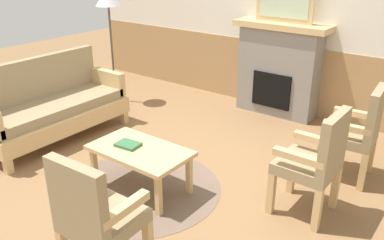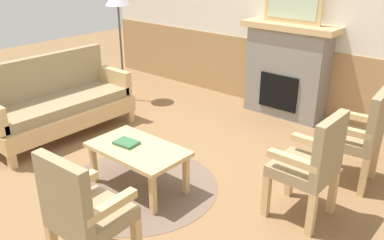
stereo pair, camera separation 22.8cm
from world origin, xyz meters
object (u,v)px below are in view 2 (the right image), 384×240
(armchair_by_window_left, at_px, (360,133))
(armchair_front_left, at_px, (83,210))
(book_on_table, at_px, (126,143))
(floor_lamp_by_couch, at_px, (118,4))
(fireplace, at_px, (287,70))
(armchair_near_fireplace, at_px, (312,163))
(framed_picture, at_px, (293,1))
(coffee_table, at_px, (138,152))
(couch, at_px, (59,105))

(armchair_by_window_left, distance_m, armchair_front_left, 2.68)
(book_on_table, relative_size, floor_lamp_by_couch, 0.13)
(fireplace, xyz_separation_m, armchair_by_window_left, (1.43, -1.17, -0.11))
(armchair_front_left, bearing_deg, armchair_by_window_left, 68.29)
(book_on_table, distance_m, floor_lamp_by_couch, 2.71)
(fireplace, relative_size, armchair_front_left, 1.33)
(fireplace, height_order, armchair_near_fireplace, fireplace)
(book_on_table, height_order, floor_lamp_by_couch, floor_lamp_by_couch)
(book_on_table, height_order, armchair_near_fireplace, armchair_near_fireplace)
(framed_picture, relative_size, coffee_table, 0.83)
(framed_picture, height_order, floor_lamp_by_couch, framed_picture)
(fireplace, relative_size, couch, 0.72)
(armchair_near_fireplace, distance_m, armchair_front_left, 1.87)
(floor_lamp_by_couch, bearing_deg, armchair_near_fireplace, -15.35)
(book_on_table, bearing_deg, floor_lamp_by_couch, 140.22)
(couch, height_order, coffee_table, couch)
(couch, relative_size, armchair_near_fireplace, 1.84)
(framed_picture, height_order, armchair_near_fireplace, framed_picture)
(framed_picture, bearing_deg, floor_lamp_by_couch, -154.42)
(coffee_table, xyz_separation_m, floor_lamp_by_couch, (-2.07, 1.59, 1.06))
(framed_picture, xyz_separation_m, coffee_table, (-0.13, -2.64, -1.17))
(couch, bearing_deg, armchair_front_left, -28.80)
(book_on_table, bearing_deg, armchair_front_left, -54.79)
(fireplace, distance_m, book_on_table, 2.69)
(framed_picture, relative_size, book_on_table, 3.58)
(armchair_front_left, bearing_deg, coffee_table, 119.35)
(couch, height_order, armchair_near_fireplace, same)
(coffee_table, distance_m, armchair_by_window_left, 2.15)
(armchair_near_fireplace, relative_size, armchair_front_left, 1.00)
(coffee_table, bearing_deg, floor_lamp_by_couch, 142.46)
(couch, height_order, floor_lamp_by_couch, floor_lamp_by_couch)
(fireplace, bearing_deg, coffee_table, -92.88)
(armchair_near_fireplace, distance_m, armchair_by_window_left, 0.85)
(armchair_near_fireplace, distance_m, floor_lamp_by_couch, 3.78)
(couch, xyz_separation_m, floor_lamp_by_couch, (-0.39, 1.37, 1.05))
(armchair_by_window_left, bearing_deg, armchair_front_left, -111.71)
(armchair_by_window_left, distance_m, floor_lamp_by_couch, 3.75)
(framed_picture, height_order, book_on_table, framed_picture)
(armchair_by_window_left, bearing_deg, floor_lamp_by_couch, 178.09)
(framed_picture, distance_m, armchair_near_fireplace, 2.63)
(floor_lamp_by_couch, bearing_deg, book_on_table, -39.78)
(fireplace, bearing_deg, armchair_by_window_left, -39.33)
(coffee_table, relative_size, book_on_table, 4.30)
(coffee_table, distance_m, book_on_table, 0.15)
(fireplace, relative_size, armchair_by_window_left, 1.33)
(framed_picture, xyz_separation_m, armchair_front_left, (0.44, -3.66, -1.02))
(fireplace, xyz_separation_m, coffee_table, (-0.13, -2.64, -0.27))
(armchair_near_fireplace, bearing_deg, book_on_table, -157.99)
(coffee_table, xyz_separation_m, armchair_front_left, (0.57, -1.02, 0.15))
(coffee_table, height_order, book_on_table, book_on_table)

